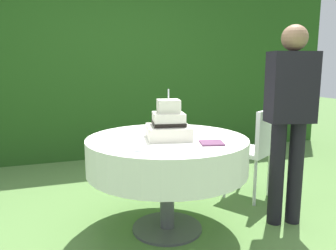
% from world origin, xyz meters
% --- Properties ---
extents(ground_plane, '(20.00, 20.00, 0.00)m').
position_xyz_m(ground_plane, '(0.00, 0.00, 0.00)').
color(ground_plane, '#547A3D').
extents(foliage_hedge, '(6.96, 0.54, 2.58)m').
position_xyz_m(foliage_hedge, '(0.00, 2.54, 1.29)').
color(foliage_hedge, '#234C19').
rests_on(foliage_hedge, ground_plane).
extents(cake_table, '(1.23, 1.23, 0.75)m').
position_xyz_m(cake_table, '(0.00, 0.00, 0.62)').
color(cake_table, '#4C4C51').
rests_on(cake_table, ground_plane).
extents(wedding_cake, '(0.37, 0.37, 0.37)m').
position_xyz_m(wedding_cake, '(0.01, -0.03, 0.86)').
color(wedding_cake, silver).
rests_on(wedding_cake, cake_table).
extents(serving_plate_near, '(0.12, 0.12, 0.01)m').
position_xyz_m(serving_plate_near, '(0.19, 0.31, 0.76)').
color(serving_plate_near, white).
rests_on(serving_plate_near, cake_table).
extents(serving_plate_far, '(0.13, 0.13, 0.01)m').
position_xyz_m(serving_plate_far, '(-0.28, -0.30, 0.76)').
color(serving_plate_far, white).
rests_on(serving_plate_far, cake_table).
extents(napkin_stack, '(0.19, 0.19, 0.01)m').
position_xyz_m(napkin_stack, '(0.23, -0.30, 0.76)').
color(napkin_stack, '#603856').
rests_on(napkin_stack, cake_table).
extents(garden_chair, '(0.55, 0.55, 0.89)m').
position_xyz_m(garden_chair, '(1.01, 0.32, 0.54)').
color(garden_chair, white).
rests_on(garden_chair, ground_plane).
extents(standing_person, '(0.40, 0.27, 1.60)m').
position_xyz_m(standing_person, '(0.96, -0.21, 0.93)').
color(standing_person, black).
rests_on(standing_person, ground_plane).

